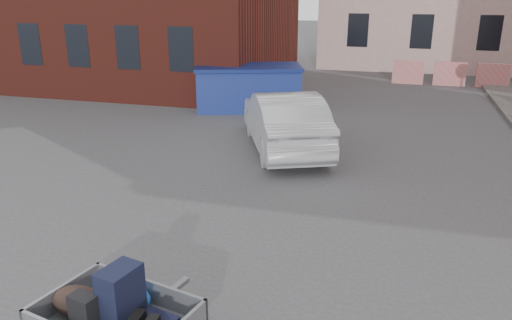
% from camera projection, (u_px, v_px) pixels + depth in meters
% --- Properties ---
extents(ground, '(120.00, 120.00, 0.00)m').
position_uv_depth(ground, '(261.00, 223.00, 8.80)').
color(ground, '#38383A').
rests_on(ground, ground).
extents(barriers, '(4.70, 0.18, 1.00)m').
position_uv_depth(barriers, '(450.00, 74.00, 21.19)').
color(barriers, red).
rests_on(barriers, ground).
extents(trailer, '(1.80, 1.94, 1.20)m').
position_uv_depth(trailer, '(116.00, 318.00, 5.29)').
color(trailer, black).
rests_on(trailer, ground).
extents(dumpster, '(3.94, 2.86, 1.49)m').
position_uv_depth(dumpster, '(248.00, 87.00, 16.98)').
color(dumpster, navy).
rests_on(dumpster, ground).
extents(silver_car, '(3.28, 4.79, 1.50)m').
position_uv_depth(silver_car, '(284.00, 120.00, 12.69)').
color(silver_car, '#A5A7AC').
rests_on(silver_car, ground).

